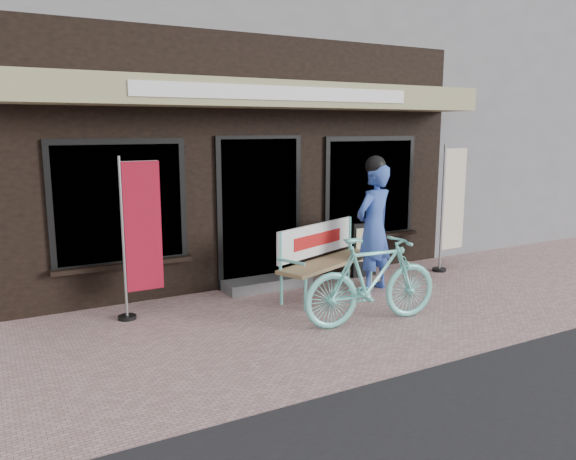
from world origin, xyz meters
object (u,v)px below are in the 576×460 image
bench (324,253)px  menu_stand (364,249)px  person (374,225)px  nobori_red (140,235)px  bicycle (372,280)px  nobori_cream (451,206)px

bench → menu_stand: 1.12m
person → nobori_red: (-3.20, 0.44, 0.08)m
nobori_red → bench: bearing=-5.2°
bicycle → menu_stand: size_ratio=2.07×
bicycle → nobori_red: (-2.33, 1.56, 0.50)m
bicycle → menu_stand: (1.21, 1.79, -0.09)m
bench → nobori_red: nobori_red is taller
bicycle → nobori_red: 2.85m
person → bicycle: 1.48m
nobori_red → nobori_cream: nobori_cream is taller
bicycle → menu_stand: bicycle is taller
bench → bicycle: bicycle is taller
bench → nobori_red: (-2.51, 0.20, 0.45)m
menu_stand → person: bearing=-114.5°
bench → nobori_cream: bearing=-19.5°
bicycle → nobori_cream: nobori_cream is taller
nobori_cream → menu_stand: 1.64m
nobori_red → menu_stand: (3.54, 0.23, -0.59)m
nobori_red → bicycle: bearing=-34.4°
nobori_cream → bench: bearing=-179.8°
bicycle → nobori_cream: size_ratio=0.86×
bicycle → bench: bearing=-1.8°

